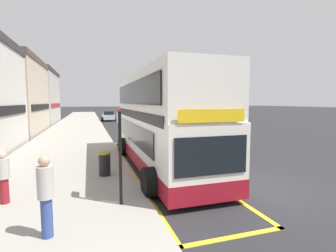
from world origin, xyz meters
name	(u,v)px	position (x,y,z in m)	size (l,w,h in m)	color
ground_plane	(127,121)	(0.00, 32.00, 0.00)	(260.00, 260.00, 0.00)	#28282B
pavement_near	(80,122)	(-7.00, 32.00, 0.07)	(6.00, 76.00, 0.14)	#A39E93
double_decker_bus	(159,123)	(-2.46, 4.18, 2.06)	(3.26, 10.82, 4.40)	white
bus_bay_markings	(155,164)	(-2.59, 4.44, 0.01)	(2.81, 14.26, 0.01)	yellow
bus_stop_sign	(120,149)	(-4.87, -0.20, 1.76)	(0.09, 0.51, 2.76)	black
terrace_end	(21,97)	(-14.69, 32.22, 3.82)	(9.17, 12.17, 7.63)	#B2ADA8
parked_car_navy_kerbside	(134,112)	(4.51, 50.33, 0.80)	(2.09, 4.20, 1.62)	navy
parked_car_white_ahead	(138,115)	(2.61, 35.63, 0.80)	(2.09, 4.20, 1.62)	silver
parked_car_black_distant	(143,113)	(4.60, 41.48, 0.80)	(2.09, 4.20, 1.62)	black
parked_car_silver_across	(108,116)	(-2.64, 34.21, 0.80)	(2.09, 4.20, 1.62)	#B2B5BA
pedestrian_waiting_near_sign	(3,176)	(-8.10, 0.83, 0.97)	(0.34, 0.34, 1.54)	maroon
pedestrian_further_back	(46,193)	(-6.63, -1.56, 1.14)	(0.34, 0.34, 1.82)	#33478C
litter_bin	(105,164)	(-5.14, 2.82, 0.62)	(0.48, 0.48, 0.95)	black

